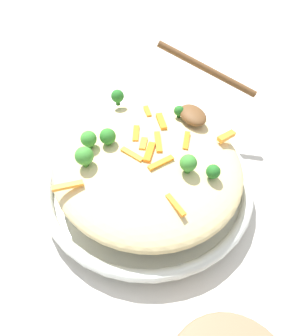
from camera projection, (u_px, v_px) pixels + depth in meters
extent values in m
plane|color=beige|center=(147.00, 192.00, 0.57)|extent=(2.40, 2.40, 0.00)
cylinder|color=silver|center=(147.00, 188.00, 0.56)|extent=(0.33, 0.33, 0.02)
torus|color=silver|center=(147.00, 180.00, 0.55)|extent=(0.35, 0.35, 0.02)
torus|color=black|center=(147.00, 179.00, 0.54)|extent=(0.35, 0.35, 0.00)
ellipsoid|color=#DBC689|center=(147.00, 165.00, 0.52)|extent=(0.31, 0.30, 0.07)
cube|color=orange|center=(133.00, 135.00, 0.51)|extent=(0.04, 0.02, 0.01)
cube|color=orange|center=(176.00, 205.00, 0.43)|extent=(0.04, 0.01, 0.01)
cube|color=orange|center=(147.00, 112.00, 0.56)|extent=(0.03, 0.01, 0.01)
cube|color=orange|center=(158.00, 142.00, 0.50)|extent=(0.04, 0.02, 0.01)
cube|color=orange|center=(143.00, 144.00, 0.50)|extent=(0.03, 0.02, 0.01)
cube|color=orange|center=(68.00, 186.00, 0.45)|extent=(0.02, 0.04, 0.01)
cube|color=orange|center=(161.00, 163.00, 0.47)|extent=(0.01, 0.04, 0.01)
cube|color=orange|center=(131.00, 153.00, 0.49)|extent=(0.04, 0.02, 0.01)
cube|color=orange|center=(186.00, 141.00, 0.51)|extent=(0.04, 0.03, 0.01)
cube|color=orange|center=(147.00, 153.00, 0.48)|extent=(0.04, 0.03, 0.01)
cube|color=orange|center=(161.00, 122.00, 0.53)|extent=(0.04, 0.02, 0.01)
cube|color=orange|center=(226.00, 136.00, 0.52)|extent=(0.02, 0.03, 0.01)
cylinder|color=#377928|center=(90.00, 145.00, 0.50)|extent=(0.01, 0.01, 0.01)
sphere|color=#3D8E33|center=(89.00, 139.00, 0.49)|extent=(0.02, 0.02, 0.02)
cylinder|color=#296820|center=(108.00, 142.00, 0.50)|extent=(0.01, 0.01, 0.01)
sphere|color=#2D7A28|center=(108.00, 136.00, 0.49)|extent=(0.03, 0.03, 0.03)
cylinder|color=#205B1C|center=(179.00, 115.00, 0.55)|extent=(0.01, 0.01, 0.01)
sphere|color=#236B23|center=(179.00, 111.00, 0.54)|extent=(0.02, 0.02, 0.02)
cylinder|color=#205B1C|center=(212.00, 176.00, 0.46)|extent=(0.01, 0.01, 0.01)
sphere|color=#236B23|center=(213.00, 172.00, 0.46)|extent=(0.02, 0.02, 0.02)
cylinder|color=#205B1C|center=(118.00, 102.00, 0.57)|extent=(0.01, 0.01, 0.01)
sphere|color=#236B23|center=(117.00, 96.00, 0.56)|extent=(0.02, 0.02, 0.02)
cylinder|color=#377928|center=(187.00, 169.00, 0.46)|extent=(0.01, 0.01, 0.01)
sphere|color=#3D8E33|center=(188.00, 163.00, 0.45)|extent=(0.02, 0.02, 0.02)
cylinder|color=#377928|center=(86.00, 163.00, 0.48)|extent=(0.01, 0.01, 0.01)
sphere|color=#3D8E33|center=(84.00, 156.00, 0.47)|extent=(0.03, 0.03, 0.03)
ellipsoid|color=brown|center=(193.00, 115.00, 0.54)|extent=(0.06, 0.04, 0.02)
cylinder|color=brown|center=(207.00, 69.00, 0.57)|extent=(0.14, 0.14, 0.08)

